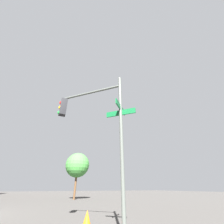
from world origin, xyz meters
name	(u,v)px	position (x,y,z in m)	size (l,w,h in m)	color
traffic_signal_near	(90,117)	(-5.87, -6.00, 3.74)	(2.43, 2.54, 5.31)	#474C47
street_tree	(77,165)	(9.15, -8.37, 3.87)	(3.01, 3.01, 5.39)	#4C331E
traffic_cone	(87,220)	(-4.90, -6.41, 0.28)	(0.36, 0.36, 0.57)	orange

